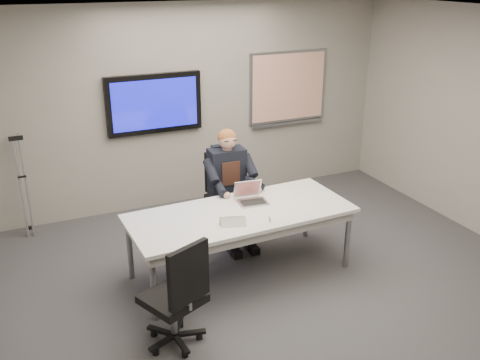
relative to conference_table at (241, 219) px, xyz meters
name	(u,v)px	position (x,y,z in m)	size (l,w,h in m)	color
floor	(290,307)	(0.18, -0.83, -0.66)	(6.00, 6.00, 0.02)	#343437
ceiling	(302,20)	(0.18, -0.83, 2.14)	(6.00, 6.00, 0.02)	white
wall_back	(189,106)	(0.18, 2.17, 0.74)	(6.00, 0.02, 2.80)	gray
conference_table	(241,219)	(0.00, 0.00, 0.00)	(2.46, 1.10, 0.75)	white
tv_display	(154,104)	(-0.32, 2.12, 0.84)	(1.30, 0.09, 0.80)	black
whiteboard	(288,88)	(1.73, 2.14, 0.87)	(1.25, 0.08, 1.10)	gray
office_chair_far	(225,209)	(0.21, 0.95, -0.33)	(0.56, 0.56, 1.06)	black
office_chair_near	(177,313)	(-1.03, -0.91, -0.33)	(0.67, 0.67, 1.07)	black
seated_person	(233,200)	(0.21, 0.69, -0.09)	(0.45, 0.76, 1.42)	#1E2332
crutch	(23,184)	(-2.10, 1.98, 0.02)	(0.18, 0.31, 1.37)	#A7A9AF
laptop	(251,197)	(0.21, 0.21, 0.14)	(0.34, 0.33, 0.23)	#AFAFB1
name_tent	(233,221)	(-0.21, -0.27, 0.14)	(0.26, 0.07, 0.10)	white
pen	(270,219)	(0.20, -0.31, 0.09)	(0.01, 0.01, 0.12)	black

